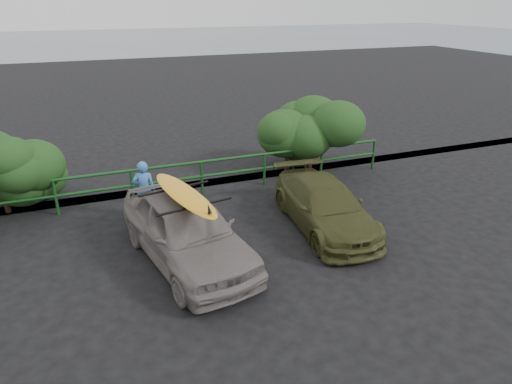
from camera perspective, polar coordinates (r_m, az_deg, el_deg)
ground at (r=9.28m, az=-4.59°, el=-12.52°), size 80.00×80.00×0.00m
ocean at (r=67.52m, az=-20.39°, el=17.11°), size 200.00×200.00×0.00m
guardrail at (r=13.36m, az=-10.95°, el=1.24°), size 14.00×0.08×1.04m
shrub_right at (r=15.21m, az=7.38°, el=6.49°), size 3.20×2.40×2.21m
sedan at (r=10.04m, az=-8.67°, el=-4.72°), size 2.57×4.68×1.51m
olive_vehicle at (r=11.59m, az=8.61°, el=-1.71°), size 2.00×4.18×1.18m
man at (r=12.18m, az=-13.79°, el=0.22°), size 0.64×0.47×1.60m
roof_rack at (r=9.71m, az=-8.94°, el=-0.64°), size 1.82×1.43×0.05m
surfboard at (r=9.68m, az=-8.97°, el=-0.26°), size 1.11×2.91×0.08m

